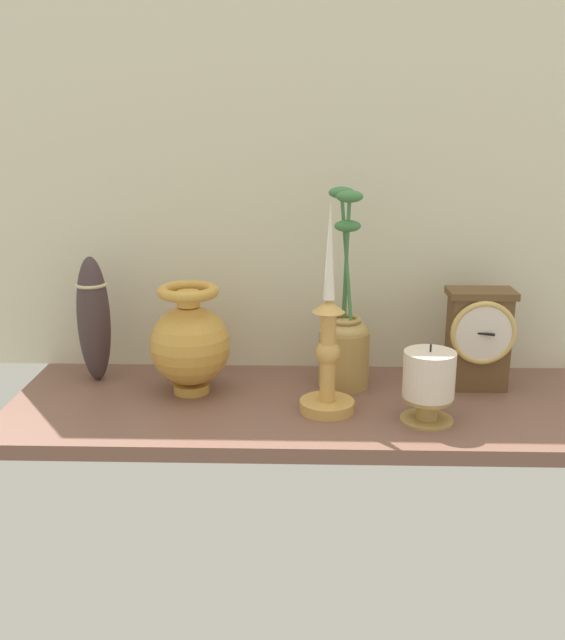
{
  "coord_description": "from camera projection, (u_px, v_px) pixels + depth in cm",
  "views": [
    {
      "loc": [
        -1.58,
        -111.28,
        45.55
      ],
      "look_at": [
        -4.68,
        0.0,
        14.0
      ],
      "focal_mm": 40.3,
      "sensor_mm": 36.0,
      "label": 1
    }
  ],
  "objects": [
    {
      "name": "pillar_candle_front",
      "position": [
        429.0,
        382.0,
        1.1
      ],
      "size": [
        8.23,
        8.23,
        12.46
      ],
      "color": "#B08C4B",
      "rests_on": "ground_plane"
    },
    {
      "name": "ground_plane",
      "position": [
        310.0,
        408.0,
        1.2
      ],
      "size": [
        100.0,
        36.0,
        2.4
      ],
      "primitive_type": "cube",
      "color": "brown"
    },
    {
      "name": "candlestick_tall_left",
      "position": [
        328.0,
        354.0,
        1.13
      ],
      "size": [
        8.83,
        8.83,
        33.82
      ],
      "color": "tan",
      "rests_on": "ground_plane"
    },
    {
      "name": "brass_vase_bulbous",
      "position": [
        190.0,
        342.0,
        1.21
      ],
      "size": [
        13.66,
        13.66,
        18.74
      ],
      "color": "gold",
      "rests_on": "ground_plane"
    },
    {
      "name": "back_wall",
      "position": [
        311.0,
        193.0,
        1.28
      ],
      "size": [
        120.0,
        2.0,
        65.0
      ],
      "primitive_type": "cube",
      "color": "beige",
      "rests_on": "ground_plane"
    },
    {
      "name": "brass_vase_jar",
      "position": [
        344.0,
        340.0,
        1.24
      ],
      "size": [
        8.83,
        8.83,
        34.43
      ],
      "color": "tan",
      "rests_on": "ground_plane"
    },
    {
      "name": "mantel_clock",
      "position": [
        479.0,
        338.0,
        1.23
      ],
      "size": [
        11.25,
        7.99,
        17.46
      ],
      "color": "brown",
      "rests_on": "ground_plane"
    },
    {
      "name": "tall_ceramic_vase",
      "position": [
        94.0,
        319.0,
        1.26
      ],
      "size": [
        5.73,
        5.73,
        22.51
      ],
      "color": "#413132",
      "rests_on": "ground_plane"
    }
  ]
}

